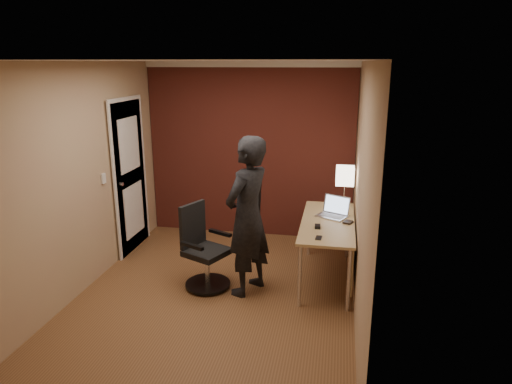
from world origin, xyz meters
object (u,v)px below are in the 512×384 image
(person, at_px, (248,217))
(wallet, at_px, (348,222))
(mouse, at_px, (318,226))
(phone, at_px, (319,238))
(desk, at_px, (334,232))
(desk_lamp, at_px, (345,176))
(laptop, at_px, (334,211))
(office_chair, at_px, (203,252))

(person, bearing_deg, wallet, 136.19)
(mouse, distance_m, person, 0.78)
(wallet, bearing_deg, phone, -119.82)
(desk, height_order, desk_lamp, desk_lamp)
(phone, xyz_separation_m, wallet, (0.30, 0.53, 0.01))
(desk_lamp, relative_size, laptop, 1.30)
(laptop, height_order, phone, laptop)
(desk, bearing_deg, wallet, -8.59)
(desk, xyz_separation_m, office_chair, (-1.45, -0.42, -0.18))
(desk_lamp, relative_size, person, 0.30)
(desk_lamp, distance_m, phone, 1.16)
(desk_lamp, distance_m, office_chair, 1.94)
(mouse, xyz_separation_m, wallet, (0.33, 0.22, -0.01))
(desk_lamp, height_order, mouse, desk_lamp)
(laptop, relative_size, mouse, 4.10)
(laptop, bearing_deg, wallet, -54.43)
(laptop, bearing_deg, mouse, -110.42)
(wallet, height_order, office_chair, office_chair)
(office_chair, bearing_deg, mouse, 7.89)
(wallet, distance_m, person, 1.16)
(mouse, height_order, office_chair, office_chair)
(mouse, relative_size, phone, 0.87)
(phone, distance_m, person, 0.79)
(laptop, bearing_deg, phone, -100.39)
(desk_lamp, xyz_separation_m, office_chair, (-1.55, -0.92, -0.73))
(phone, xyz_separation_m, person, (-0.77, 0.11, 0.15))
(desk, relative_size, desk_lamp, 2.80)
(mouse, bearing_deg, person, -168.32)
(mouse, relative_size, wallet, 0.91)
(desk_lamp, bearing_deg, phone, -103.32)
(laptop, height_order, wallet, laptop)
(desk_lamp, bearing_deg, laptop, -110.49)
(desk_lamp, distance_m, mouse, 0.89)
(person, bearing_deg, laptop, 150.27)
(mouse, distance_m, phone, 0.31)
(laptop, xyz_separation_m, wallet, (0.16, -0.23, -0.05))
(mouse, height_order, phone, mouse)
(wallet, bearing_deg, office_chair, -166.08)
(laptop, xyz_separation_m, mouse, (-0.17, -0.45, -0.05))
(laptop, relative_size, phone, 3.57)
(phone, bearing_deg, desk_lamp, 81.57)
(wallet, relative_size, office_chair, 0.12)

